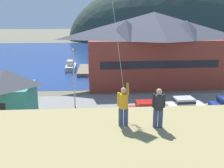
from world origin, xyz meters
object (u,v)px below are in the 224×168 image
(storage_shed_near_lot, at_px, (7,93))
(moored_boat_outer_mooring, at_px, (103,70))
(parked_car_lone_by_shed, at_px, (145,109))
(parking_light_pole, at_px, (74,74))
(parked_car_mid_row_far, at_px, (95,135))
(parked_car_mid_row_center, at_px, (185,105))
(wharf_dock, at_px, (86,70))
(person_kite_flyer, at_px, (123,105))
(person_companion, at_px, (158,107))
(moored_boat_wharfside, at_px, (71,67))
(harbor_lodge, at_px, (153,47))

(storage_shed_near_lot, xyz_separation_m, moored_boat_outer_mooring, (10.94, 22.68, -2.14))
(parked_car_lone_by_shed, relative_size, parking_light_pole, 0.61)
(parked_car_mid_row_far, bearing_deg, parked_car_mid_row_center, 34.20)
(wharf_dock, height_order, moored_boat_outer_mooring, moored_boat_outer_mooring)
(wharf_dock, relative_size, person_kite_flyer, 5.80)
(person_companion, bearing_deg, moored_boat_wharfside, 100.28)
(storage_shed_near_lot, relative_size, moored_boat_wharfside, 0.89)
(storage_shed_near_lot, relative_size, moored_boat_outer_mooring, 0.90)
(moored_boat_outer_mooring, bearing_deg, moored_boat_wharfside, 147.00)
(parking_light_pole, xyz_separation_m, person_kite_flyer, (3.76, -19.24, 2.73))
(parked_car_lone_by_shed, height_order, person_companion, person_companion)
(moored_boat_wharfside, bearing_deg, parked_car_mid_row_center, -60.33)
(parked_car_mid_row_far, xyz_separation_m, person_companion, (2.78, -9.42, 5.80))
(storage_shed_near_lot, distance_m, moored_boat_wharfside, 27.44)
(parked_car_lone_by_shed, bearing_deg, parked_car_mid_row_center, 12.87)
(parked_car_lone_by_shed, distance_m, parking_light_pole, 9.49)
(harbor_lodge, xyz_separation_m, moored_boat_wharfside, (-14.67, 13.24, -5.54))
(parked_car_mid_row_center, distance_m, parked_car_mid_row_far, 12.43)
(moored_boat_outer_mooring, bearing_deg, parked_car_lone_by_shed, -80.74)
(moored_boat_wharfside, bearing_deg, wharf_dock, -31.64)
(parked_car_mid_row_far, xyz_separation_m, parking_light_pole, (-2.44, 10.12, 3.09))
(storage_shed_near_lot, xyz_separation_m, parked_car_mid_row_center, (19.61, 0.07, -1.79))
(storage_shed_near_lot, xyz_separation_m, parking_light_pole, (6.89, 3.20, 1.30))
(moored_boat_outer_mooring, relative_size, person_kite_flyer, 3.46)
(harbor_lodge, height_order, parked_car_lone_by_shed, harbor_lodge)
(parked_car_mid_row_center, bearing_deg, parked_car_lone_by_shed, -167.13)
(parked_car_lone_by_shed, height_order, parked_car_mid_row_center, same)
(wharf_dock, bearing_deg, parked_car_mid_row_center, -64.26)
(parked_car_mid_row_far, bearing_deg, person_companion, -73.53)
(harbor_lodge, xyz_separation_m, person_companion, (-6.81, -30.13, 0.61))
(harbor_lodge, distance_m, moored_boat_outer_mooring, 13.17)
(moored_boat_wharfside, xyz_separation_m, parked_car_mid_row_far, (5.08, -33.95, 0.34))
(parked_car_mid_row_center, bearing_deg, parking_light_pole, 166.15)
(harbor_lodge, distance_m, person_kite_flyer, 30.96)
(person_companion, bearing_deg, parked_car_mid_row_far, 106.47)
(moored_boat_outer_mooring, bearing_deg, harbor_lodge, -48.09)
(parked_car_mid_row_far, relative_size, parking_light_pole, 0.60)
(parked_car_mid_row_far, relative_size, person_kite_flyer, 2.29)
(person_kite_flyer, bearing_deg, moored_boat_outer_mooring, 89.56)
(storage_shed_near_lot, bearing_deg, harbor_lodge, 36.08)
(moored_boat_wharfside, relative_size, parked_car_mid_row_center, 1.51)
(harbor_lodge, distance_m, parked_car_mid_row_center, 14.69)
(wharf_dock, distance_m, person_kite_flyer, 41.62)
(parking_light_pole, xyz_separation_m, person_companion, (5.23, -19.54, 2.71))
(harbor_lodge, bearing_deg, parked_car_mid_row_center, -87.14)
(person_companion, bearing_deg, moored_boat_outer_mooring, 91.73)
(wharf_dock, bearing_deg, moored_boat_outer_mooring, -34.33)
(harbor_lodge, height_order, moored_boat_wharfside, harbor_lodge)
(parked_car_lone_by_shed, relative_size, parked_car_mid_row_center, 1.00)
(parking_light_pole, bearing_deg, parked_car_lone_by_shed, -28.15)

